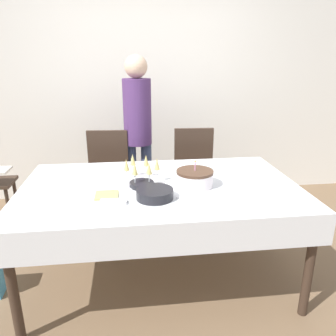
% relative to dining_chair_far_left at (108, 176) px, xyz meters
% --- Properties ---
extents(ground_plane, '(12.00, 12.00, 0.00)m').
position_rel_dining_chair_far_left_xyz_m(ground_plane, '(0.43, -0.91, -0.54)').
color(ground_plane, brown).
extents(wall_back, '(8.00, 0.05, 2.70)m').
position_rel_dining_chair_far_left_xyz_m(wall_back, '(0.43, 0.85, 0.81)').
color(wall_back, silver).
rests_on(wall_back, ground_plane).
extents(dining_table, '(1.97, 1.18, 0.78)m').
position_rel_dining_chair_far_left_xyz_m(dining_table, '(0.43, -0.91, 0.14)').
color(dining_table, white).
rests_on(dining_table, ground_plane).
extents(dining_chair_far_left, '(0.45, 0.45, 0.97)m').
position_rel_dining_chair_far_left_xyz_m(dining_chair_far_left, '(0.00, 0.00, 0.00)').
color(dining_chair_far_left, '#38281E').
rests_on(dining_chair_far_left, ground_plane).
extents(dining_chair_far_right, '(0.45, 0.45, 0.97)m').
position_rel_dining_chair_far_left_xyz_m(dining_chair_far_right, '(0.87, 0.00, 0.00)').
color(dining_chair_far_right, '#38281E').
rests_on(dining_chair_far_right, ground_plane).
extents(birthday_cake, '(0.26, 0.26, 0.19)m').
position_rel_dining_chair_far_left_xyz_m(birthday_cake, '(0.67, -0.96, 0.30)').
color(birthday_cake, white).
rests_on(birthday_cake, dining_table).
extents(champagne_tray, '(0.34, 0.34, 0.18)m').
position_rel_dining_chair_far_left_xyz_m(champagne_tray, '(0.30, -0.83, 0.32)').
color(champagne_tray, silver).
rests_on(champagne_tray, dining_table).
extents(plate_stack_main, '(0.24, 0.24, 0.06)m').
position_rel_dining_chair_far_left_xyz_m(plate_stack_main, '(0.37, -1.15, 0.27)').
color(plate_stack_main, black).
rests_on(plate_stack_main, dining_table).
extents(plate_stack_dessert, '(0.17, 0.17, 0.03)m').
position_rel_dining_chair_far_left_xyz_m(plate_stack_dessert, '(0.30, -0.93, 0.26)').
color(plate_stack_dessert, black).
rests_on(plate_stack_dessert, dining_table).
extents(cake_knife, '(0.30, 0.04, 0.00)m').
position_rel_dining_chair_far_left_xyz_m(cake_knife, '(0.66, -1.15, 0.24)').
color(cake_knife, silver).
rests_on(cake_knife, dining_table).
extents(fork_pile, '(0.18, 0.08, 0.02)m').
position_rel_dining_chair_far_left_xyz_m(fork_pile, '(0.11, -1.19, 0.25)').
color(fork_pile, silver).
rests_on(fork_pile, dining_table).
extents(napkin_pile, '(0.15, 0.15, 0.01)m').
position_rel_dining_chair_far_left_xyz_m(napkin_pile, '(0.06, -1.07, 0.25)').
color(napkin_pile, '#E0D166').
rests_on(napkin_pile, dining_table).
extents(person_standing, '(0.28, 0.28, 1.68)m').
position_rel_dining_chair_far_left_xyz_m(person_standing, '(0.31, 0.18, 0.48)').
color(person_standing, '#3F4C72').
rests_on(person_standing, ground_plane).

